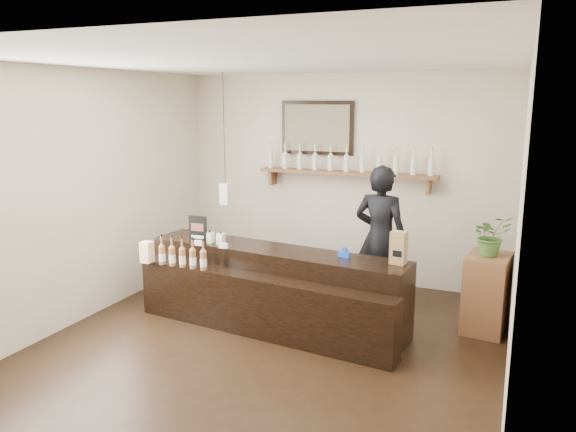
# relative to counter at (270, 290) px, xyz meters

# --- Properties ---
(ground) EXTENTS (5.00, 5.00, 0.00)m
(ground) POSITION_rel_counter_xyz_m (0.21, -0.59, -0.40)
(ground) COLOR black
(ground) RESTS_ON ground
(room_shell) EXTENTS (5.00, 5.00, 5.00)m
(room_shell) POSITION_rel_counter_xyz_m (0.21, -0.59, 1.30)
(room_shell) COLOR beige
(room_shell) RESTS_ON ground
(back_wall_decor) EXTENTS (2.66, 0.96, 1.69)m
(back_wall_decor) POSITION_rel_counter_xyz_m (0.05, 1.79, 1.36)
(back_wall_decor) COLOR brown
(back_wall_decor) RESTS_ON ground
(counter) EXTENTS (3.07, 1.15, 0.99)m
(counter) POSITION_rel_counter_xyz_m (0.00, 0.00, 0.00)
(counter) COLOR black
(counter) RESTS_ON ground
(promo_sign) EXTENTS (0.22, 0.03, 0.31)m
(promo_sign) POSITION_rel_counter_xyz_m (-0.92, 0.03, 0.60)
(promo_sign) COLOR black
(promo_sign) RESTS_ON counter
(paper_bag) EXTENTS (0.17, 0.14, 0.33)m
(paper_bag) POSITION_rel_counter_xyz_m (1.38, 0.05, 0.61)
(paper_bag) COLOR olive
(paper_bag) RESTS_ON counter
(tape_dispenser) EXTENTS (0.13, 0.08, 0.11)m
(tape_dispenser) POSITION_rel_counter_xyz_m (0.82, 0.08, 0.49)
(tape_dispenser) COLOR #1B3FBE
(tape_dispenser) RESTS_ON counter
(side_cabinet) EXTENTS (0.49, 0.63, 0.84)m
(side_cabinet) POSITION_rel_counter_xyz_m (2.21, 0.76, 0.02)
(side_cabinet) COLOR brown
(side_cabinet) RESTS_ON ground
(potted_plant) EXTENTS (0.51, 0.49, 0.44)m
(potted_plant) POSITION_rel_counter_xyz_m (2.21, 0.76, 0.66)
(potted_plant) COLOR #3A6528
(potted_plant) RESTS_ON side_cabinet
(shopkeeper) EXTENTS (0.76, 0.55, 1.95)m
(shopkeeper) POSITION_rel_counter_xyz_m (0.99, 0.96, 0.58)
(shopkeeper) COLOR black
(shopkeeper) RESTS_ON ground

